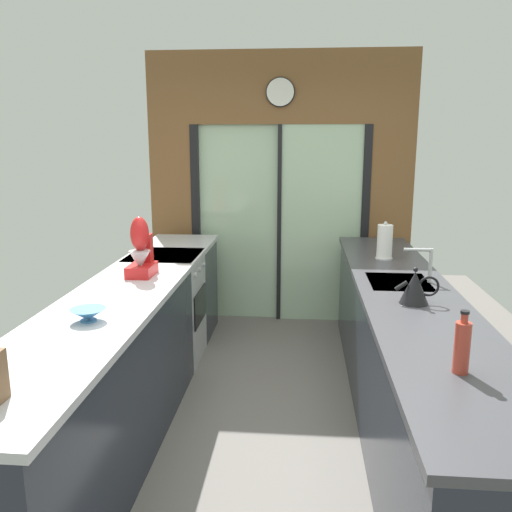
# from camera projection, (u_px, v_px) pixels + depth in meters

# --- Properties ---
(ground_plane) EXTENTS (5.04, 7.60, 0.02)m
(ground_plane) POSITION_uv_depth(u_px,v_px,m) (267.00, 399.00, 3.92)
(ground_plane) COLOR slate
(back_wall_unit) EXTENTS (2.64, 0.12, 2.70)m
(back_wall_unit) POSITION_uv_depth(u_px,v_px,m) (280.00, 173.00, 5.34)
(back_wall_unit) COLOR brown
(back_wall_unit) RESTS_ON ground_plane
(left_counter_run) EXTENTS (0.62, 3.80, 0.92)m
(left_counter_run) POSITION_uv_depth(u_px,v_px,m) (123.00, 360.00, 3.44)
(left_counter_run) COLOR #1E232D
(left_counter_run) RESTS_ON ground_plane
(right_counter_run) EXTENTS (0.62, 3.80, 0.92)m
(right_counter_run) POSITION_uv_depth(u_px,v_px,m) (405.00, 360.00, 3.46)
(right_counter_run) COLOR #1E232D
(right_counter_run) RESTS_ON ground_plane
(sink_faucet) EXTENTS (0.19, 0.02, 0.23)m
(sink_faucet) POSITION_uv_depth(u_px,v_px,m) (425.00, 259.00, 3.55)
(sink_faucet) COLOR #B7BABC
(sink_faucet) RESTS_ON right_counter_run
(oven_range) EXTENTS (0.60, 0.60, 0.92)m
(oven_range) POSITION_uv_depth(u_px,v_px,m) (166.00, 308.00, 4.53)
(oven_range) COLOR #B7BABC
(oven_range) RESTS_ON ground_plane
(mixing_bowl) EXTENTS (0.19, 0.19, 0.07)m
(mixing_bowl) POSITION_uv_depth(u_px,v_px,m) (88.00, 314.00, 2.82)
(mixing_bowl) COLOR teal
(mixing_bowl) RESTS_ON left_counter_run
(stand_mixer) EXTENTS (0.17, 0.27, 0.42)m
(stand_mixer) POSITION_uv_depth(u_px,v_px,m) (141.00, 253.00, 3.73)
(stand_mixer) COLOR red
(stand_mixer) RESTS_ON left_counter_run
(kettle) EXTENTS (0.26, 0.17, 0.22)m
(kettle) POSITION_uv_depth(u_px,v_px,m) (415.00, 287.00, 3.11)
(kettle) COLOR black
(kettle) RESTS_ON right_counter_run
(soap_bottle) EXTENTS (0.07, 0.07, 0.27)m
(soap_bottle) POSITION_uv_depth(u_px,v_px,m) (462.00, 346.00, 2.18)
(soap_bottle) COLOR #B23D2D
(soap_bottle) RESTS_ON right_counter_run
(paper_towel_roll) EXTENTS (0.14, 0.14, 0.30)m
(paper_towel_roll) POSITION_uv_depth(u_px,v_px,m) (385.00, 242.00, 4.25)
(paper_towel_roll) COLOR #B7BABC
(paper_towel_roll) RESTS_ON right_counter_run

